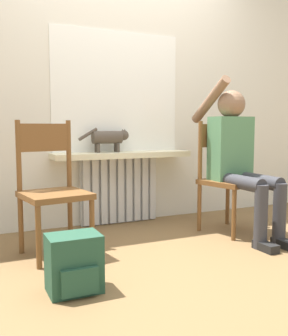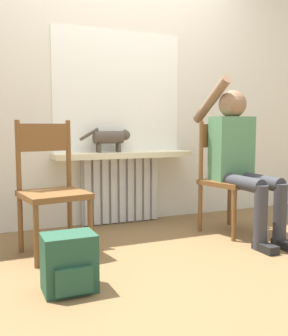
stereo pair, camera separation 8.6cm
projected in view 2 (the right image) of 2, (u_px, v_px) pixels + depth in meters
name	position (u px, v px, depth m)	size (l,w,h in m)	color
ground_plane	(179.00, 260.00, 2.65)	(12.00, 12.00, 0.00)	brown
wall_with_window	(117.00, 78.00, 3.63)	(7.00, 0.06, 2.70)	silver
radiator	(121.00, 190.00, 3.67)	(0.74, 0.08, 0.62)	silver
windowsill	(124.00, 155.00, 3.56)	(1.27, 0.27, 0.05)	beige
window_glass	(119.00, 92.00, 3.62)	(1.22, 0.01, 1.09)	white
chair_left	(51.00, 187.00, 2.76)	(0.49, 0.49, 0.95)	brown
chair_right	(228.00, 176.00, 3.35)	(0.51, 0.51, 0.95)	brown
person	(239.00, 154.00, 3.21)	(0.36, 1.04, 1.31)	#333338
cat	(111.00, 137.00, 3.52)	(0.47, 0.11, 0.22)	#4C4238
backpack	(69.00, 263.00, 2.15)	(0.29, 0.24, 0.32)	#234C38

